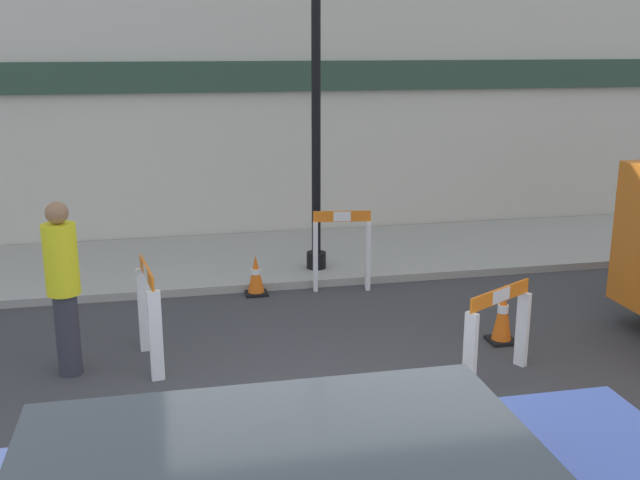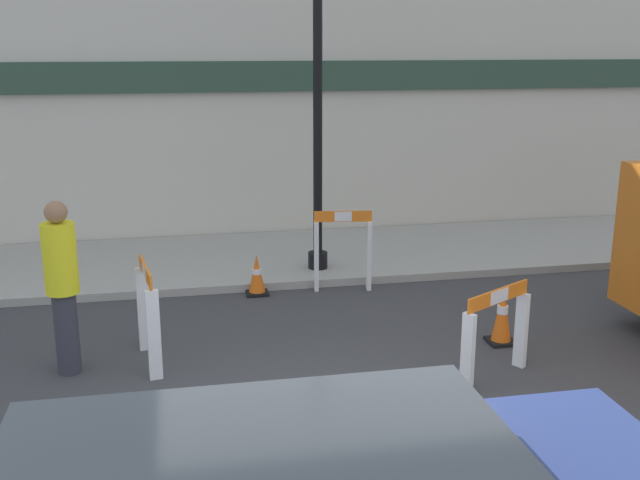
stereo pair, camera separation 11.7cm
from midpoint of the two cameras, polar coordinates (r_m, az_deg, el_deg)
The scene contains 12 objects.
ground_plane at distance 6.38m, azimuth 0.63°, elevation -16.82°, with size 60.00×60.00×0.00m, color #38383A.
sidewalk_slab at distance 11.80m, azimuth -5.30°, elevation -1.45°, with size 18.00×2.91×0.11m.
storefront_facade at distance 12.86m, azimuth -6.32°, elevation 12.08°, with size 18.00×0.22×5.50m.
streetlamp_post at distance 10.62m, azimuth 0.15°, elevation 16.58°, with size 0.44×0.44×5.57m.
barricade_0 at distance 10.31m, azimuth 2.08°, elevation -0.65°, with size 0.80×0.24×1.13m.
barricade_1 at distance 8.14m, azimuth -12.58°, elevation -5.30°, with size 0.26×0.88×1.11m.
barricade_2 at distance 7.84m, azimuth 13.70°, elevation -6.64°, with size 0.90×0.60×0.97m.
traffic_cone_0 at distance 6.78m, azimuth -0.06°, elevation -12.54°, with size 0.30×0.30×0.49m.
traffic_cone_1 at distance 6.84m, azimuth 9.25°, elevation -11.99°, with size 0.30×0.30×0.59m.
traffic_cone_2 at distance 8.83m, azimuth 14.09°, elevation -5.55°, with size 0.30×0.30×0.71m.
traffic_cone_3 at distance 10.25m, azimuth -4.52°, elevation -2.70°, with size 0.30×0.30×0.56m.
person_worker at distance 8.03m, azimuth -18.66°, elevation -3.02°, with size 0.40×0.40×1.83m.
Camera 2 is at (-1.06, -5.33, 3.35)m, focal length 42.00 mm.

